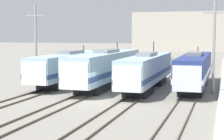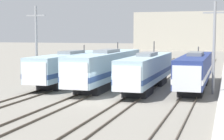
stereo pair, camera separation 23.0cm
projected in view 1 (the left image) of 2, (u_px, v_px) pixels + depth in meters
name	position (u px, v px, depth m)	size (l,w,h in m)	color
ground_plane	(102.00, 101.00, 33.46)	(400.00, 400.00, 0.00)	gray
rail_pair_far_left	(29.00, 96.00, 35.58)	(1.50, 120.00, 0.15)	#4C4238
rail_pair_center_left	(76.00, 98.00, 34.16)	(1.51, 120.00, 0.15)	#4C4238
rail_pair_center_right	(128.00, 101.00, 32.74)	(1.51, 120.00, 0.15)	#4C4238
rail_pair_far_right	(185.00, 104.00, 31.32)	(1.50, 120.00, 0.15)	#4C4238
locomotive_far_left	(69.00, 67.00, 44.69)	(2.98, 18.61, 4.52)	#232326
locomotive_center_left	(105.00, 68.00, 42.15)	(3.05, 19.54, 4.92)	#232326
locomotive_center_right	(146.00, 71.00, 39.74)	(2.79, 17.07, 5.12)	#232326
locomotive_far_right	(195.00, 70.00, 40.23)	(2.75, 17.70, 4.46)	black
catenary_tower_left	(36.00, 44.00, 42.48)	(2.28, 0.27, 9.13)	gray
catenary_tower_right	(214.00, 45.00, 36.82)	(2.28, 0.27, 9.13)	gray
depot_building	(179.00, 31.00, 138.55)	(33.63, 9.68, 13.93)	#B2AD9E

